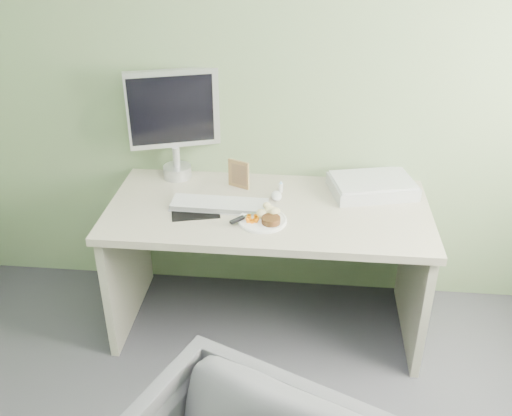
# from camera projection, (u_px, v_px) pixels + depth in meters

# --- Properties ---
(wall_back) EXTENTS (3.50, 0.00, 3.50)m
(wall_back) POSITION_uv_depth(u_px,v_px,m) (275.00, 63.00, 2.85)
(wall_back) COLOR #6A835C
(wall_back) RESTS_ON floor
(desk) EXTENTS (1.60, 0.75, 0.73)m
(desk) POSITION_uv_depth(u_px,v_px,m) (268.00, 238.00, 2.92)
(desk) COLOR beige
(desk) RESTS_ON floor
(plate) EXTENTS (0.23, 0.23, 0.01)m
(plate) POSITION_uv_depth(u_px,v_px,m) (262.00, 220.00, 2.71)
(plate) COLOR white
(plate) RESTS_ON desk
(steak) EXTENTS (0.11, 0.11, 0.03)m
(steak) POSITION_uv_depth(u_px,v_px,m) (271.00, 220.00, 2.67)
(steak) COLOR black
(steak) RESTS_ON plate
(potato_pile) EXTENTS (0.11, 0.10, 0.05)m
(potato_pile) POSITION_uv_depth(u_px,v_px,m) (269.00, 209.00, 2.73)
(potato_pile) COLOR tan
(potato_pile) RESTS_ON plate
(carrot_heap) EXTENTS (0.05, 0.05, 0.03)m
(carrot_heap) POSITION_uv_depth(u_px,v_px,m) (252.00, 218.00, 2.68)
(carrot_heap) COLOR orange
(carrot_heap) RESTS_ON plate
(steak_knife) EXTENTS (0.15, 0.17, 0.01)m
(steak_knife) POSITION_uv_depth(u_px,v_px,m) (243.00, 218.00, 2.69)
(steak_knife) COLOR silver
(steak_knife) RESTS_ON plate
(mousepad) EXTENTS (0.28, 0.26, 0.00)m
(mousepad) POSITION_uv_depth(u_px,v_px,m) (195.00, 210.00, 2.81)
(mousepad) COLOR black
(mousepad) RESTS_ON desk
(keyboard) EXTENTS (0.48, 0.15, 0.02)m
(keyboard) POSITION_uv_depth(u_px,v_px,m) (219.00, 204.00, 2.83)
(keyboard) COLOR white
(keyboard) RESTS_ON desk
(computer_mouse) EXTENTS (0.07, 0.10, 0.03)m
(computer_mouse) POSITION_uv_depth(u_px,v_px,m) (276.00, 196.00, 2.90)
(computer_mouse) COLOR white
(computer_mouse) RESTS_ON desk
(photo_frame) EXTENTS (0.12, 0.06, 0.15)m
(photo_frame) POSITION_uv_depth(u_px,v_px,m) (239.00, 174.00, 2.99)
(photo_frame) COLOR #906143
(photo_frame) RESTS_ON desk
(eyedrop_bottle) EXTENTS (0.02, 0.02, 0.07)m
(eyedrop_bottle) POSITION_uv_depth(u_px,v_px,m) (281.00, 187.00, 2.96)
(eyedrop_bottle) COLOR white
(eyedrop_bottle) RESTS_ON desk
(scanner) EXTENTS (0.48, 0.37, 0.07)m
(scanner) POSITION_uv_depth(u_px,v_px,m) (372.00, 187.00, 2.96)
(scanner) COLOR #BABDC2
(scanner) RESTS_ON desk
(monitor) EXTENTS (0.48, 0.20, 0.59)m
(monitor) POSITION_uv_depth(u_px,v_px,m) (174.00, 118.00, 2.99)
(monitor) COLOR silver
(monitor) RESTS_ON desk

